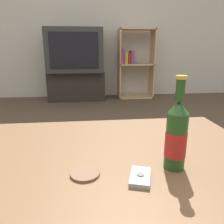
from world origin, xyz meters
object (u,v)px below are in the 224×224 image
object	(u,v)px
television	(75,50)
cell_phone	(140,177)
beer_bottle	(176,136)
bookshelf	(133,63)
tv_stand	(77,85)

from	to	relation	value
television	cell_phone	world-z (taller)	television
television	cell_phone	bearing A→B (deg)	-83.78
beer_bottle	bookshelf	bearing A→B (deg)	80.78
tv_stand	bookshelf	bearing A→B (deg)	3.38
tv_stand	cell_phone	bearing A→B (deg)	-83.78
bookshelf	cell_phone	xyz separation A→B (m)	(-0.59, -2.96, -0.13)
bookshelf	cell_phone	size ratio (longest dim) A/B	9.77
tv_stand	cell_phone	size ratio (longest dim) A/B	7.81
bookshelf	beer_bottle	bearing A→B (deg)	-99.22
television	bookshelf	xyz separation A→B (m)	(0.91, 0.06, -0.19)
tv_stand	cell_phone	distance (m)	2.93
tv_stand	beer_bottle	world-z (taller)	beer_bottle
bookshelf	beer_bottle	world-z (taller)	bookshelf
tv_stand	beer_bottle	xyz separation A→B (m)	(0.44, -2.85, 0.31)
beer_bottle	cell_phone	size ratio (longest dim) A/B	2.64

